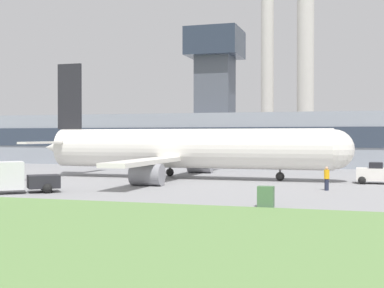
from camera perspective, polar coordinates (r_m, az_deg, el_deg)
ground_plane at (r=50.81m, az=-1.18°, el=-3.77°), size 400.00×400.00×0.00m
terminal_building at (r=76.68m, az=4.88°, el=0.95°), size 75.90×12.81×19.50m
smokestack_left at (r=104.59m, az=8.05°, el=9.90°), size 2.77×2.77×40.85m
smokestack_right at (r=103.37m, az=12.01°, el=9.49°), size 3.63×3.63×38.98m
airplane at (r=51.43m, az=-0.91°, el=-0.54°), size 31.01×28.30×11.52m
pushback_tug at (r=48.65m, az=19.00°, el=-3.06°), size 3.23×2.50×1.84m
baggage_truck at (r=40.32m, az=-19.16°, el=-3.44°), size 6.03×5.44×2.27m
ground_crew_person at (r=41.57m, az=14.17°, el=-3.56°), size 0.42×0.42×1.80m
utility_cabinet at (r=31.22m, az=7.87°, el=-5.59°), size 0.93×0.58×1.22m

